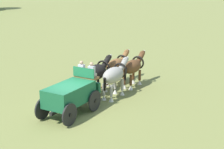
# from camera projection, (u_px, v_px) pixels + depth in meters

# --- Properties ---
(ground_plane) EXTENTS (220.00, 220.00, 0.00)m
(ground_plane) POSITION_uv_depth(u_px,v_px,m) (70.00, 115.00, 19.39)
(ground_plane) COLOR olive
(show_wagon) EXTENTS (5.91, 2.32, 2.65)m
(show_wagon) POSITION_uv_depth(u_px,v_px,m) (71.00, 94.00, 19.21)
(show_wagon) COLOR #195B38
(show_wagon) RESTS_ON ground
(draft_horse_rear_near) EXTENTS (3.13, 1.28, 2.26)m
(draft_horse_rear_near) POSITION_uv_depth(u_px,v_px,m) (97.00, 73.00, 22.49)
(draft_horse_rear_near) COLOR black
(draft_horse_rear_near) RESTS_ON ground
(draft_horse_rear_off) EXTENTS (3.04, 1.23, 2.27)m
(draft_horse_rear_off) POSITION_uv_depth(u_px,v_px,m) (114.00, 75.00, 21.87)
(draft_horse_rear_off) COLOR #9E998E
(draft_horse_rear_off) RESTS_ON ground
(draft_horse_lead_near) EXTENTS (3.14, 1.18, 2.15)m
(draft_horse_lead_near) POSITION_uv_depth(u_px,v_px,m) (117.00, 65.00, 24.70)
(draft_horse_lead_near) COLOR brown
(draft_horse_lead_near) RESTS_ON ground
(draft_horse_lead_off) EXTENTS (2.98, 1.17, 2.22)m
(draft_horse_lead_off) POSITION_uv_depth(u_px,v_px,m) (133.00, 67.00, 24.06)
(draft_horse_lead_off) COLOR brown
(draft_horse_lead_off) RESTS_ON ground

